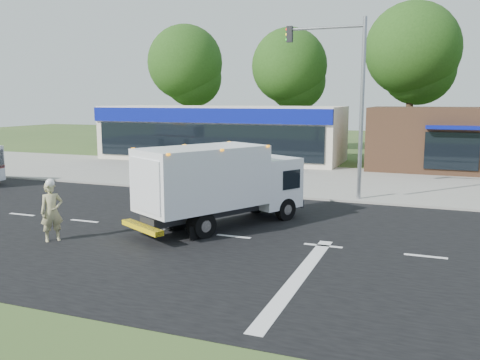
% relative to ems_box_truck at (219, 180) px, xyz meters
% --- Properties ---
extents(ground, '(120.00, 120.00, 0.00)m').
position_rel_ems_box_truck_xyz_m(ground, '(0.98, -1.09, -1.69)').
color(ground, '#385123').
rests_on(ground, ground).
extents(road_asphalt, '(60.00, 14.00, 0.02)m').
position_rel_ems_box_truck_xyz_m(road_asphalt, '(0.98, -1.09, -1.68)').
color(road_asphalt, black).
rests_on(road_asphalt, ground).
extents(sidewalk, '(60.00, 2.40, 0.12)m').
position_rel_ems_box_truck_xyz_m(sidewalk, '(0.98, 7.11, -1.63)').
color(sidewalk, gray).
rests_on(sidewalk, ground).
extents(parking_apron, '(60.00, 9.00, 0.02)m').
position_rel_ems_box_truck_xyz_m(parking_apron, '(0.98, 12.91, -1.68)').
color(parking_apron, gray).
rests_on(parking_apron, ground).
extents(lane_markings, '(55.20, 7.00, 0.01)m').
position_rel_ems_box_truck_xyz_m(lane_markings, '(2.33, -2.44, -1.67)').
color(lane_markings, silver).
rests_on(lane_markings, road_asphalt).
extents(ems_box_truck, '(4.95, 6.76, 2.92)m').
position_rel_ems_box_truck_xyz_m(ems_box_truck, '(0.00, 0.00, 0.00)').
color(ems_box_truck, black).
rests_on(ems_box_truck, ground).
extents(emergency_worker, '(0.79, 0.84, 2.04)m').
position_rel_ems_box_truck_xyz_m(emergency_worker, '(-4.26, -3.64, -0.69)').
color(emergency_worker, tan).
rests_on(emergency_worker, ground).
extents(retail_strip_mall, '(18.00, 6.20, 4.00)m').
position_rel_ems_box_truck_xyz_m(retail_strip_mall, '(-8.02, 18.84, 0.33)').
color(retail_strip_mall, beige).
rests_on(retail_strip_mall, ground).
extents(brown_storefront, '(10.00, 6.70, 4.00)m').
position_rel_ems_box_truck_xyz_m(brown_storefront, '(7.98, 18.89, 0.32)').
color(brown_storefront, '#382316').
rests_on(brown_storefront, ground).
extents(traffic_signal_pole, '(3.51, 0.25, 8.00)m').
position_rel_ems_box_truck_xyz_m(traffic_signal_pole, '(3.33, 6.51, 3.24)').
color(traffic_signal_pole, gray).
rests_on(traffic_signal_pole, ground).
extents(background_trees, '(36.77, 7.39, 12.10)m').
position_rel_ems_box_truck_xyz_m(background_trees, '(0.13, 27.07, 5.70)').
color(background_trees, '#332114').
rests_on(background_trees, ground).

